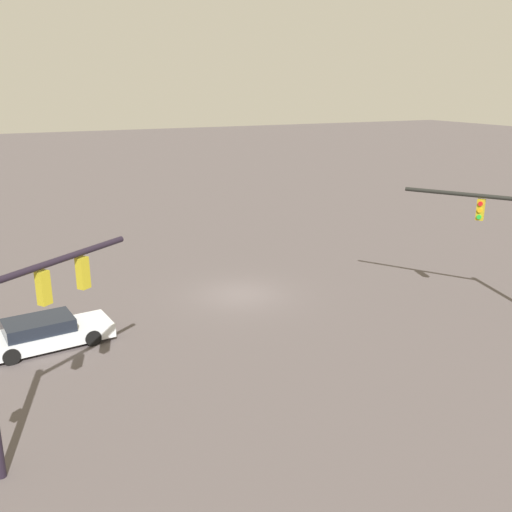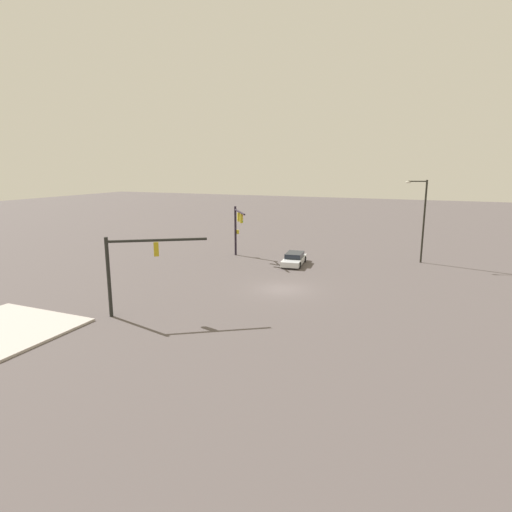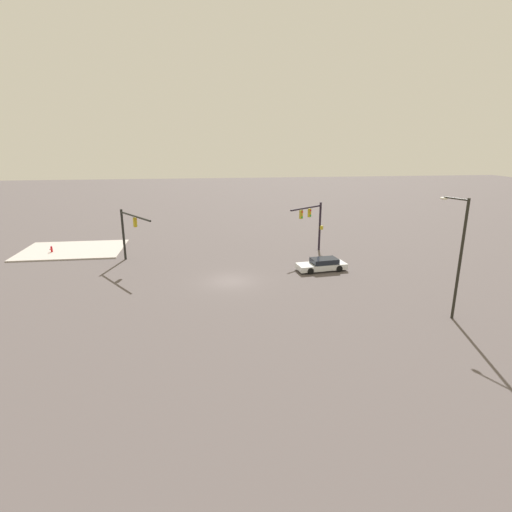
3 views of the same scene
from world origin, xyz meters
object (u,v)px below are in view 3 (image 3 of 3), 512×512
(streetlamp_curved_arm, at_px, (458,251))
(fire_hydrant_on_curb, at_px, (52,249))
(traffic_signal_near_corner, at_px, (313,219))
(sedan_car_approaching, at_px, (322,265))
(traffic_signal_opposite_side, at_px, (129,227))

(streetlamp_curved_arm, height_order, fire_hydrant_on_curb, streetlamp_curved_arm)
(traffic_signal_near_corner, relative_size, streetlamp_curved_arm, 0.65)
(streetlamp_curved_arm, distance_m, sedan_car_approaching, 14.17)
(streetlamp_curved_arm, bearing_deg, fire_hydrant_on_curb, 36.48)
(traffic_signal_near_corner, relative_size, sedan_car_approaching, 1.11)
(traffic_signal_near_corner, distance_m, fire_hydrant_on_curb, 30.29)
(streetlamp_curved_arm, xyz_separation_m, fire_hydrant_on_curb, (35.07, -22.29, -4.52))
(traffic_signal_opposite_side, bearing_deg, fire_hydrant_on_curb, -150.59)
(sedan_car_approaching, bearing_deg, streetlamp_curved_arm, 109.75)
(fire_hydrant_on_curb, bearing_deg, streetlamp_curved_arm, 147.57)
(sedan_car_approaching, bearing_deg, traffic_signal_near_corner, -104.20)
(traffic_signal_near_corner, xyz_separation_m, fire_hydrant_on_curb, (29.92, -3.29, -3.37))
(traffic_signal_opposite_side, xyz_separation_m, sedan_car_approaching, (-19.30, 5.25, -3.28))
(streetlamp_curved_arm, relative_size, sedan_car_approaching, 1.72)
(sedan_car_approaching, bearing_deg, traffic_signal_opposite_side, -22.16)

